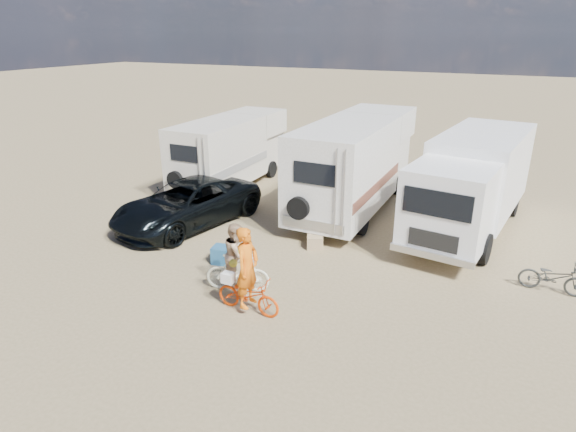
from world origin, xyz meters
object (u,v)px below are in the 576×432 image
at_px(rider_man, 248,275).
at_px(rider_woman, 237,261).
at_px(rv_left, 231,153).
at_px(cooler, 224,255).
at_px(bike_man, 248,295).
at_px(bike_parked, 553,277).
at_px(rv_main, 355,165).
at_px(dark_suv, 187,204).
at_px(bike_woman, 238,273).
at_px(crate, 315,242).
at_px(box_truck, 471,186).

xyz_separation_m(rider_man, rider_woman, (-0.73, 0.74, -0.15)).
xyz_separation_m(rv_left, cooler, (3.59, -6.22, -1.15)).
bearing_deg(bike_man, bike_parked, -55.76).
bearing_deg(rv_main, cooler, -106.80).
height_order(dark_suv, rider_man, rider_man).
distance_m(bike_woman, rider_man, 1.13).
height_order(rv_main, cooler, rv_main).
distance_m(rider_man, cooler, 2.71).
bearing_deg(cooler, rv_left, 109.97).
bearing_deg(crate, rider_man, -90.60).
bearing_deg(box_truck, rv_left, -177.30).
height_order(bike_man, bike_parked, bike_man).
bearing_deg(cooler, rider_man, -55.03).
bearing_deg(rv_left, dark_suv, -78.08).
height_order(box_truck, bike_woman, box_truck).
height_order(rv_left, crate, rv_left).
bearing_deg(rider_man, bike_man, 0.00).
bearing_deg(bike_man, box_truck, -26.41).
bearing_deg(cooler, bike_woman, -54.77).
height_order(dark_suv, rider_woman, rider_woman).
bearing_deg(box_truck, crate, -131.31).
xyz_separation_m(box_truck, bike_man, (-3.92, -7.27, -1.09)).
bearing_deg(bike_parked, crate, 91.47).
bearing_deg(cooler, rider_woman, -54.77).
height_order(rv_main, dark_suv, rv_main).
bearing_deg(rv_left, bike_woman, -57.78).
xyz_separation_m(bike_man, crate, (0.04, 3.88, -0.23)).
height_order(box_truck, bike_man, box_truck).
relative_size(dark_suv, crate, 11.02).
height_order(rider_woman, bike_parked, rider_woman).
height_order(box_truck, bike_parked, box_truck).
height_order(rider_man, rider_woman, rider_man).
height_order(box_truck, dark_suv, box_truck).
height_order(dark_suv, bike_woman, dark_suv).
distance_m(bike_man, rider_man, 0.53).
xyz_separation_m(box_truck, cooler, (-5.78, -5.42, -1.26)).
height_order(rv_main, rider_man, rv_main).
height_order(rv_main, bike_parked, rv_main).
relative_size(dark_suv, bike_man, 3.26).
bearing_deg(cooler, bike_parked, 4.66).
relative_size(rv_left, bike_man, 3.83).
bearing_deg(rider_man, box_truck, -26.41).
bearing_deg(bike_man, bike_woman, 46.55).
distance_m(bike_man, rider_woman, 1.10).
relative_size(bike_woman, bike_parked, 1.03).
distance_m(rider_woman, cooler, 1.68).
bearing_deg(rv_left, rider_woman, -57.78).
xyz_separation_m(rv_main, rider_man, (0.02, -7.69, -0.66)).
relative_size(rv_left, rider_man, 3.22).
bearing_deg(bike_woman, dark_suv, 33.54).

